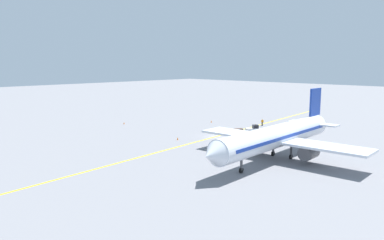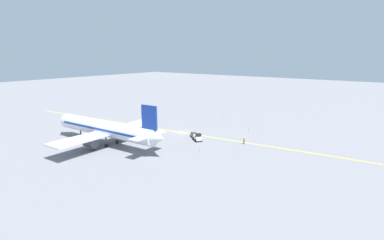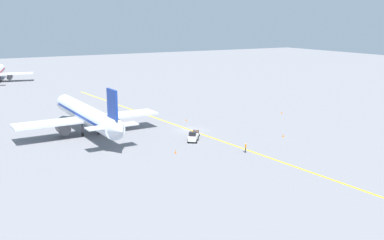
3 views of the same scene
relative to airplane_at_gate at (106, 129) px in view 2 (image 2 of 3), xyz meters
name	(u,v)px [view 2 (image 2 of 3)]	position (x,y,z in m)	size (l,w,h in m)	color
ground_plane	(182,133)	(18.91, -7.42, -3.71)	(400.00, 400.00, 0.00)	slate
apron_yellow_centreline	(182,133)	(18.91, -7.42, -3.71)	(0.40, 120.00, 0.01)	yellow
airplane_at_gate	(106,129)	(0.00, 0.00, 0.00)	(28.16, 35.49, 10.60)	silver
baggage_tug_white	(198,137)	(15.01, -15.33, -2.81)	(3.02, 3.29, 2.11)	white
baggage_cart_trailing	(194,134)	(17.03, -12.72, -2.95)	(2.70, 2.91, 1.24)	gray
ground_crew_worker	(244,140)	(19.41, -25.58, -2.80)	(0.42, 0.46, 1.68)	#23232D
traffic_cone_near_nose	(200,150)	(8.87, -20.24, -3.43)	(0.32, 0.32, 0.55)	orange
traffic_cone_mid_apron	(222,114)	(45.80, -3.83, -3.43)	(0.32, 0.32, 0.55)	orange
traffic_cone_by_wingtip	(249,130)	(31.70, -20.84, -3.43)	(0.32, 0.32, 0.55)	orange
traffic_cone_far_edge	(168,125)	(22.22, 0.42, -3.43)	(0.32, 0.32, 0.55)	orange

